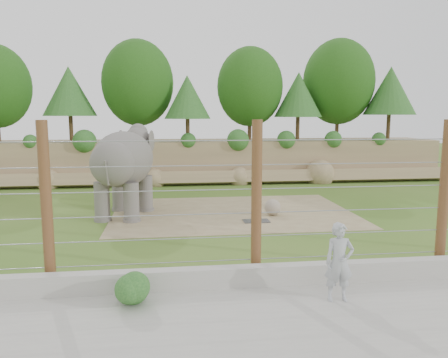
{
  "coord_description": "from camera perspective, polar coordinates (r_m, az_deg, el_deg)",
  "views": [
    {
      "loc": [
        -2.12,
        -14.93,
        4.11
      ],
      "look_at": [
        0.0,
        2.0,
        1.6
      ],
      "focal_mm": 35.0,
      "sensor_mm": 36.0,
      "label": 1
    }
  ],
  "objects": [
    {
      "name": "zookeeper",
      "position": [
        10.12,
        14.82,
        -10.45
      ],
      "size": [
        0.67,
        0.47,
        1.77
      ],
      "primitive_type": "imported",
      "rotation": [
        0.0,
        0.0,
        -0.07
      ],
      "color": "#B1B7BB",
      "rests_on": "walkway"
    },
    {
      "name": "drain_grate",
      "position": [
        17.05,
        4.24,
        -5.48
      ],
      "size": [
        1.0,
        0.6,
        0.03
      ],
      "primitive_type": "cube",
      "color": "#262628",
      "rests_on": "dirt_patch"
    },
    {
      "name": "walkway",
      "position": [
        9.18,
        7.36,
        -18.26
      ],
      "size": [
        26.0,
        4.0,
        0.01
      ],
      "primitive_type": "cube",
      "color": "#A6A39B",
      "rests_on": "ground"
    },
    {
      "name": "ground",
      "position": [
        15.63,
        0.92,
        -6.88
      ],
      "size": [
        90.0,
        90.0,
        0.0
      ],
      "primitive_type": "plane",
      "color": "#396219",
      "rests_on": "ground"
    },
    {
      "name": "elephant",
      "position": [
        18.14,
        -12.92,
        0.88
      ],
      "size": [
        2.91,
        4.8,
        3.63
      ],
      "primitive_type": null,
      "rotation": [
        0.0,
        0.0,
        -0.23
      ],
      "color": "#6A635E",
      "rests_on": "ground"
    },
    {
      "name": "walkway_shrub",
      "position": [
        9.9,
        -12.15,
        -13.85
      ],
      "size": [
        0.77,
        0.77,
        0.77
      ],
      "primitive_type": "sphere",
      "color": "#1F5020",
      "rests_on": "walkway"
    },
    {
      "name": "dirt_patch",
      "position": [
        18.58,
        1.15,
        -4.38
      ],
      "size": [
        10.0,
        7.0,
        0.02
      ],
      "primitive_type": "cube",
      "color": "#8B7550",
      "rests_on": "ground"
    },
    {
      "name": "retaining_wall",
      "position": [
        10.87,
        4.69,
        -12.47
      ],
      "size": [
        26.0,
        0.35,
        0.5
      ],
      "primitive_type": "cube",
      "color": "#A6A39B",
      "rests_on": "ground"
    },
    {
      "name": "barrier_fence",
      "position": [
        10.85,
        4.27,
        -2.86
      ],
      "size": [
        20.26,
        0.26,
        4.0
      ],
      "color": "brown",
      "rests_on": "ground"
    },
    {
      "name": "back_embankment",
      "position": [
        27.74,
        -1.54,
        8.06
      ],
      "size": [
        30.0,
        5.52,
        8.77
      ],
      "color": "#866F51",
      "rests_on": "ground"
    },
    {
      "name": "stone_ball",
      "position": [
        18.07,
        6.37,
        -3.68
      ],
      "size": [
        0.67,
        0.67,
        0.67
      ],
      "primitive_type": "sphere",
      "color": "gray",
      "rests_on": "dirt_patch"
    }
  ]
}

